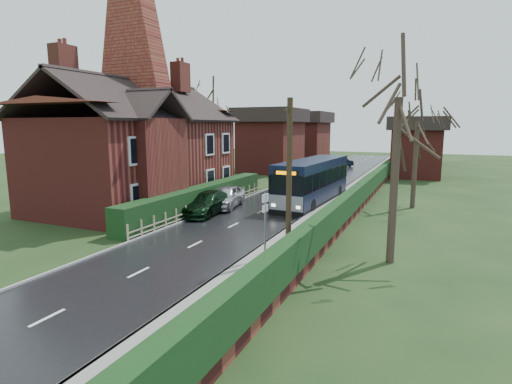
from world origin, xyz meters
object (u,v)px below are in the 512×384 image
at_px(brick_house, 139,143).
at_px(telegraph_pole, 289,181).
at_px(car_silver, 226,196).
at_px(bus, 313,181).
at_px(bus_stop_sign, 265,217).
at_px(car_green, 207,203).

height_order(brick_house, telegraph_pole, brick_house).
distance_m(brick_house, car_silver, 7.12).
height_order(bus, bus_stop_sign, bus).
bearing_deg(bus, telegraph_pole, -75.78).
xyz_separation_m(brick_house, bus, (10.93, 5.64, -2.81)).
height_order(brick_house, bus, brick_house).
xyz_separation_m(brick_house, car_green, (5.83, -0.78, -3.67)).
xyz_separation_m(brick_house, telegraph_pole, (13.53, -7.21, -1.01)).
bearing_deg(bus_stop_sign, brick_house, 156.13).
relative_size(bus, bus_stop_sign, 3.59).
distance_m(brick_house, car_green, 6.93).
distance_m(brick_house, telegraph_pole, 15.37).
bearing_deg(bus, car_silver, -138.03).
bearing_deg(car_green, telegraph_pole, -43.05).
bearing_deg(car_silver, car_green, -101.99).
relative_size(car_silver, telegraph_pole, 0.68).
relative_size(bus, telegraph_pole, 1.57).
height_order(car_silver, bus_stop_sign, bus_stop_sign).
bearing_deg(bus, brick_house, -149.94).
distance_m(bus, car_green, 8.24).
bearing_deg(car_green, car_silver, 84.39).
bearing_deg(telegraph_pole, bus_stop_sign, -133.63).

